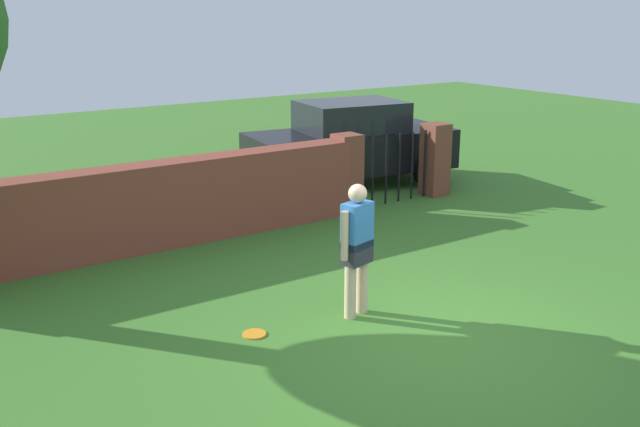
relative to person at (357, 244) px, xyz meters
name	(u,v)px	position (x,y,z in m)	size (l,w,h in m)	color
ground_plane	(432,338)	(0.33, -0.98, -0.90)	(40.00, 40.00, 0.00)	#3D7528
brick_wall	(145,207)	(-1.17, 3.74, -0.24)	(7.32, 0.50, 1.32)	brown
person	(357,244)	(0.00, 0.00, 0.00)	(0.53, 0.30, 1.62)	beige
fence_gate	(393,166)	(3.65, 3.74, -0.20)	(2.56, 0.44, 1.40)	brown
car	(351,144)	(3.83, 5.30, -0.04)	(4.40, 2.37, 1.72)	black
frisbee_orange	(254,334)	(-1.29, 0.20, -0.89)	(0.27, 0.27, 0.02)	orange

